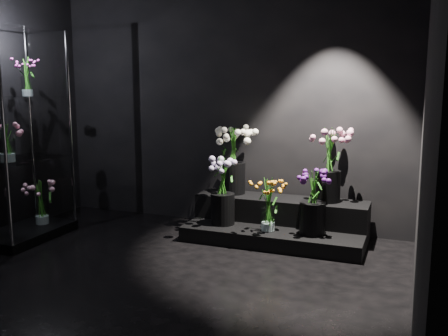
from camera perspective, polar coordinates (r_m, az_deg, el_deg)
The scene contains 13 objects.
floor at distance 3.99m, azimuth -10.30°, elevation -13.43°, with size 4.00×4.00×0.00m, color black.
wall_back at distance 5.48m, azimuth 0.32°, elevation 8.04°, with size 4.00×4.00×0.00m, color black.
wall_right at distance 3.12m, azimuth 22.16°, elevation 6.09°, with size 4.00×4.00×0.00m, color black.
display_riser at distance 5.12m, azimuth 6.17°, elevation -6.18°, with size 1.76×0.78×0.39m.
display_case at distance 5.31m, azimuth -22.38°, elevation 3.38°, with size 0.57×0.95×2.08m.
bouquet_orange_bells at distance 4.81m, azimuth 5.07°, elevation -4.10°, with size 0.34×0.34×0.52m.
bouquet_lilac at distance 5.00m, azimuth -0.15°, elevation -2.13°, with size 0.39×0.39×0.68m.
bouquet_purple at distance 4.75m, azimuth 10.13°, elevation -3.62°, with size 0.32×0.32×0.61m.
bouquet_cream_roses at distance 5.27m, azimuth 1.08°, elevation 1.50°, with size 0.45×0.45×0.70m.
bouquet_pink_roses at distance 5.01m, azimuth 11.92°, elevation 0.93°, with size 0.40×0.40×0.75m.
bouquet_case_pink at distance 5.19m, azimuth -23.59°, elevation 2.96°, with size 0.36×0.36×0.40m.
bouquet_case_magenta at distance 5.41m, azimuth -21.64°, elevation 9.70°, with size 0.23×0.23×0.38m.
bouquet_case_base_pink at distance 5.56m, azimuth -20.17°, elevation -3.58°, with size 0.34×0.34×0.45m.
Camera 1 is at (1.96, -3.11, 1.56)m, focal length 40.00 mm.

